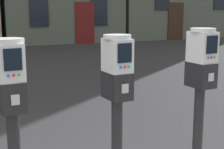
# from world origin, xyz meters

# --- Properties ---
(parking_meter_near_kerb) EXTENTS (0.23, 0.26, 1.43)m
(parking_meter_near_kerb) POSITION_xyz_m (-0.45, -0.23, 1.13)
(parking_meter_near_kerb) COLOR black
(parking_meter_near_kerb) RESTS_ON sidewalk_slab
(parking_meter_twin_adjacent) EXTENTS (0.23, 0.26, 1.43)m
(parking_meter_twin_adjacent) POSITION_xyz_m (0.37, -0.23, 1.13)
(parking_meter_twin_adjacent) COLOR black
(parking_meter_twin_adjacent) RESTS_ON sidewalk_slab
(parking_meter_end_of_row) EXTENTS (0.23, 0.26, 1.46)m
(parking_meter_end_of_row) POSITION_xyz_m (1.18, -0.23, 1.15)
(parking_meter_end_of_row) COLOR black
(parking_meter_end_of_row) RESTS_ON sidewalk_slab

